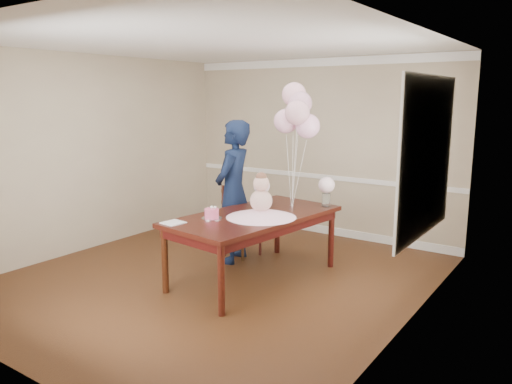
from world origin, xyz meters
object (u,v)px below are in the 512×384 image
birthday_cake (212,213)px  dining_chair_seat (242,225)px  woman (233,192)px  dining_table_top (254,216)px

birthday_cake → dining_chair_seat: bearing=108.9°
dining_chair_seat → woman: bearing=-74.5°
dining_table_top → birthday_cake: bearing=-114.0°
dining_chair_seat → dining_table_top: bearing=-37.3°
dining_table_top → woman: size_ratio=1.14×
dining_chair_seat → woman: (0.03, -0.23, 0.49)m
dining_table_top → dining_chair_seat: bearing=142.2°
birthday_cake → dining_chair_seat: birthday_cake is taller
dining_chair_seat → woman: size_ratio=0.23×
dining_table_top → birthday_cake: 0.52m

